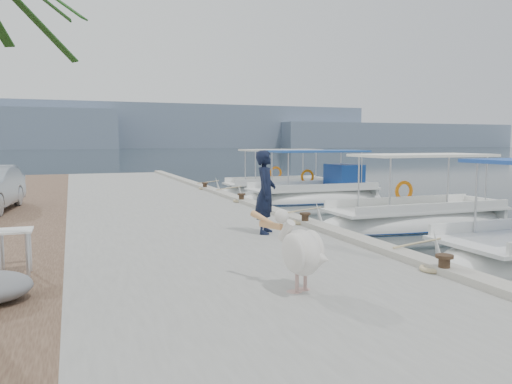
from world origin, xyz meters
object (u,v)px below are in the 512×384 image
fishing_caique_d (315,197)px  fishing_caique_e (277,191)px  fisherman (266,192)px  pelican (300,250)px  fishing_caique_c (416,223)px

fishing_caique_d → fishing_caique_e: same height
fishing_caique_e → fisherman: fisherman is taller
pelican → fisherman: 4.49m
fishing_caique_d → fishing_caique_e: 3.35m
fishing_caique_d → fishing_caique_c: bearing=-91.0°
fishing_caique_d → pelican: fishing_caique_d is taller
fishing_caique_d → pelican: 15.08m
fishing_caique_e → pelican: 17.94m
fishing_caique_c → fishing_caique_e: 10.38m
fisherman → fishing_caique_e: bearing=6.4°
fishing_caique_d → fisherman: 10.80m
fishing_caique_e → fisherman: (-5.48, -12.31, 1.33)m
pelican → fishing_caique_d: bearing=62.1°
fishing_caique_c → pelican: bearing=-137.9°
fisherman → fishing_caique_c: bearing=-41.0°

